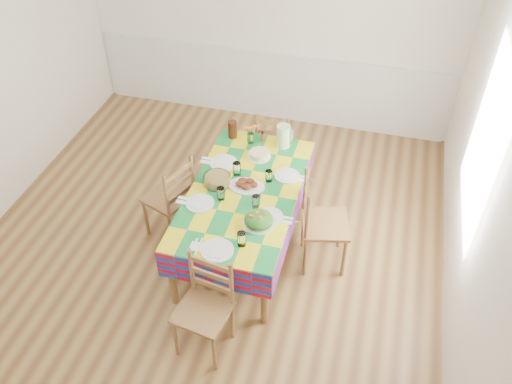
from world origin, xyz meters
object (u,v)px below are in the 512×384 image
(tea_pitcher, at_px, (233,129))
(chair_near, at_px, (205,308))
(chair_far, at_px, (274,144))
(meat_platter, at_px, (246,185))
(dining_table, at_px, (244,197))
(green_pitcher, at_px, (283,136))
(chair_right, at_px, (320,224))
(chair_left, at_px, (172,198))

(tea_pitcher, xyz_separation_m, chair_near, (0.35, -1.94, -0.35))
(chair_near, distance_m, chair_far, 2.30)
(meat_platter, bearing_deg, dining_table, -96.25)
(chair_far, bearing_deg, dining_table, 85.29)
(green_pitcher, relative_size, chair_right, 0.24)
(green_pitcher, distance_m, chair_near, 1.96)
(chair_left, bearing_deg, chair_right, 111.30)
(meat_platter, relative_size, chair_right, 0.34)
(dining_table, xyz_separation_m, chair_right, (0.72, -0.01, -0.15))
(green_pitcher, xyz_separation_m, chair_near, (-0.18, -1.92, -0.38))
(chair_far, bearing_deg, green_pitcher, 111.29)
(meat_platter, xyz_separation_m, chair_far, (-0.00, 1.09, -0.31))
(meat_platter, xyz_separation_m, green_pitcher, (0.18, 0.71, 0.09))
(chair_near, bearing_deg, green_pitcher, 93.56)
(chair_near, relative_size, chair_right, 0.93)
(meat_platter, xyz_separation_m, chair_near, (0.00, -1.21, -0.29))
(dining_table, bearing_deg, chair_far, 89.84)
(dining_table, relative_size, meat_platter, 5.37)
(chair_far, relative_size, chair_right, 0.88)
(chair_far, bearing_deg, chair_left, 53.35)
(dining_table, xyz_separation_m, green_pitcher, (0.19, 0.77, 0.20))
(chair_near, distance_m, chair_left, 1.35)
(tea_pitcher, xyz_separation_m, chair_left, (-0.38, -0.80, -0.34))
(dining_table, distance_m, green_pitcher, 0.81)
(chair_near, xyz_separation_m, chair_right, (0.72, 1.14, 0.04))
(tea_pitcher, xyz_separation_m, chair_right, (1.07, -0.80, -0.31))
(meat_platter, distance_m, tea_pitcher, 0.81)
(green_pitcher, bearing_deg, chair_near, -95.41)
(chair_near, height_order, chair_far, chair_near)
(meat_platter, distance_m, chair_near, 1.24)
(chair_near, xyz_separation_m, chair_left, (-0.73, 1.13, 0.01))
(dining_table, bearing_deg, chair_near, -89.67)
(green_pitcher, height_order, chair_far, green_pitcher)
(chair_near, bearing_deg, chair_right, 66.74)
(dining_table, bearing_deg, chair_left, -178.77)
(green_pitcher, bearing_deg, chair_far, 115.84)
(chair_left, height_order, chair_right, chair_right)
(tea_pitcher, bearing_deg, chair_right, -36.68)
(meat_platter, height_order, green_pitcher, green_pitcher)
(green_pitcher, distance_m, chair_right, 1.01)
(meat_platter, bearing_deg, chair_right, -5.56)
(dining_table, height_order, green_pitcher, green_pitcher)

